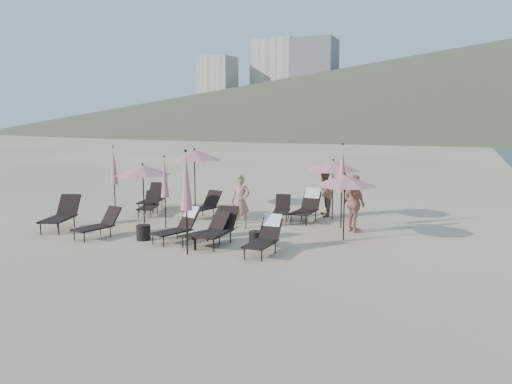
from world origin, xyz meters
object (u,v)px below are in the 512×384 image
at_px(lounger_1, 99,224).
at_px(beachgoer_a, 240,202).
at_px(lounger_9, 282,209).
at_px(lounger_5, 265,236).
at_px(umbrella_closed_1, 342,169).
at_px(lounger_8, 204,206).
at_px(beachgoer_c, 354,203).
at_px(umbrella_open_1, 345,180).
at_px(lounger_0, 61,214).
at_px(umbrella_closed_0, 186,182).
at_px(lounger_2, 179,226).
at_px(umbrella_open_0, 143,170).
at_px(lounger_3, 207,230).
at_px(beachgoer_b, 324,192).
at_px(umbrella_open_2, 194,155).
at_px(side_table_1, 256,238).
at_px(umbrella_closed_2, 114,166).
at_px(lounger_6, 153,198).
at_px(lounger_4, 218,228).
at_px(umbrella_open_3, 333,166).
at_px(lounger_7, 149,204).
at_px(lounger_10, 307,206).
at_px(umbrella_closed_3, 165,178).
at_px(side_table_0, 143,232).

distance_m(lounger_1, beachgoer_a, 4.51).
bearing_deg(lounger_9, lounger_5, -89.92).
xyz_separation_m(lounger_5, umbrella_closed_1, (1.07, 4.07, 1.50)).
height_order(lounger_8, beachgoer_c, beachgoer_c).
height_order(umbrella_open_1, beachgoer_a, umbrella_open_1).
xyz_separation_m(lounger_9, beachgoer_a, (-0.72, -2.00, 0.49)).
relative_size(lounger_0, umbrella_closed_0, 0.71).
height_order(lounger_2, umbrella_open_1, umbrella_open_1).
xyz_separation_m(umbrella_closed_1, beachgoer_c, (0.53, -0.47, -1.04)).
bearing_deg(umbrella_open_0, lounger_0, -134.12).
bearing_deg(lounger_0, lounger_9, 16.71).
xyz_separation_m(lounger_3, beachgoer_b, (1.88, 5.61, 0.49)).
relative_size(umbrella_open_2, beachgoer_c, 1.33).
xyz_separation_m(lounger_1, umbrella_open_0, (-0.06, 2.39, 1.45)).
bearing_deg(beachgoer_b, lounger_1, -61.78).
relative_size(umbrella_open_2, umbrella_closed_0, 0.89).
bearing_deg(lounger_0, lounger_8, 28.61).
xyz_separation_m(lounger_2, lounger_8, (-1.17, 3.59, -0.02)).
distance_m(lounger_8, lounger_9, 2.90).
relative_size(side_table_1, beachgoer_c, 0.24).
bearing_deg(beachgoer_b, lounger_8, -84.32).
relative_size(umbrella_closed_0, umbrella_closed_2, 1.07).
bearing_deg(lounger_6, lounger_8, -31.06).
bearing_deg(umbrella_open_0, umbrella_open_1, 1.21).
bearing_deg(lounger_4, lounger_8, 122.64).
bearing_deg(beachgoer_c, lounger_8, 43.23).
distance_m(lounger_0, umbrella_open_3, 9.42).
relative_size(lounger_6, lounger_7, 1.19).
xyz_separation_m(lounger_9, umbrella_open_2, (-4.29, 1.19, 1.78)).
xyz_separation_m(lounger_10, umbrella_open_2, (-5.21, 1.04, 1.64)).
distance_m(lounger_4, umbrella_open_0, 4.44).
bearing_deg(umbrella_closed_3, umbrella_closed_0, -47.69).
height_order(umbrella_open_2, beachgoer_a, umbrella_open_2).
relative_size(lounger_2, lounger_3, 0.99).
relative_size(side_table_1, beachgoer_b, 0.24).
xyz_separation_m(lounger_4, umbrella_closed_2, (-6.14, 3.12, 1.34)).
distance_m(umbrella_open_2, beachgoer_c, 7.62).
height_order(umbrella_closed_0, side_table_1, umbrella_closed_0).
relative_size(lounger_7, umbrella_open_1, 0.79).
bearing_deg(lounger_8, beachgoer_c, 7.90).
bearing_deg(lounger_9, umbrella_closed_1, -30.42).
distance_m(umbrella_open_3, beachgoer_b, 1.21).
bearing_deg(lounger_6, lounger_1, -89.38).
xyz_separation_m(umbrella_closed_3, side_table_1, (3.70, -1.01, -1.48)).
bearing_deg(umbrella_closed_3, umbrella_closed_2, 152.90).
xyz_separation_m(lounger_7, beachgoer_c, (7.83, -0.03, 0.52)).
bearing_deg(umbrella_closed_0, umbrella_closed_1, 59.71).
bearing_deg(lounger_4, side_table_0, -172.46).
relative_size(lounger_5, lounger_9, 1.00).
relative_size(lounger_2, umbrella_closed_2, 0.63).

